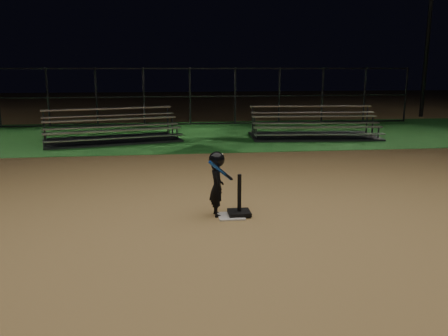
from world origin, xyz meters
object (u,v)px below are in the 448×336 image
Objects in this scene: child_batter at (217,182)px; bleacher_right at (314,131)px; batting_tee at (239,207)px; light_pole_right at (430,16)px; home_plate at (231,216)px; bleacher_left at (112,135)px.

bleacher_right is (4.50, 8.61, -0.37)m from child_batter.
light_pole_right reaches higher than batting_tee.
child_batter is (-0.24, 0.10, 0.59)m from home_plate.
home_plate is 0.65m from child_batter.
child_batter is at bearing -113.14° from bleacher_right.
batting_tee is 9.59m from bleacher_right.
light_pole_right is at bearing 43.31° from bleacher_right.
bleacher_left is at bearing 109.66° from batting_tee.
home_plate is at bearing -119.86° from child_batter.
batting_tee is at bearing -110.95° from bleacher_right.
child_batter is (-0.39, 0.05, 0.45)m from batting_tee.
child_batter is 0.24× the size of bleacher_right.
bleacher_left is 7.20m from bleacher_right.
batting_tee is at bearing -128.51° from light_pole_right.
bleacher_right reaches higher than batting_tee.
light_pole_right reaches higher than home_plate.
bleacher_right is at bearing 64.58° from batting_tee.
light_pole_right is (12.24, 14.84, 4.34)m from child_batter.
child_batter is 9.01m from bleacher_left.
bleacher_right is 10.99m from light_pole_right.
batting_tee is 0.60m from child_batter.
batting_tee is 9.17m from bleacher_left.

